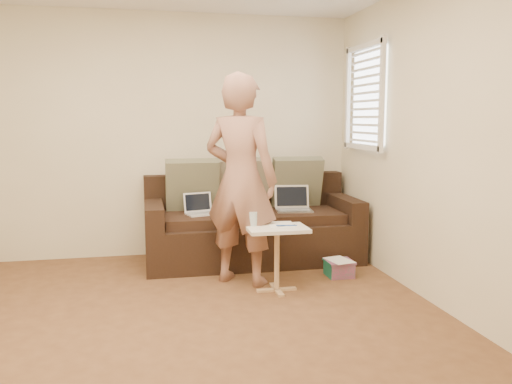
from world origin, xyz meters
TOP-DOWN VIEW (x-y plane):
  - floor at (0.00, 0.00)m, footprint 4.50×4.50m
  - wall_back at (0.00, 2.25)m, footprint 4.00×0.00m
  - wall_front at (0.00, -2.25)m, footprint 4.00×0.00m
  - wall_right at (2.00, 0.00)m, footprint 0.00×4.50m
  - window_blinds at (1.95, 1.50)m, footprint 0.12×0.88m
  - sofa at (0.84, 1.77)m, footprint 2.20×0.95m
  - pillow_left at (0.24, 1.97)m, footprint 0.55×0.29m
  - pillow_mid at (0.79, 2.01)m, footprint 0.55×0.27m
  - pillow_right at (1.39, 2.01)m, footprint 0.55×0.28m
  - laptop_silver at (1.28, 1.72)m, footprint 0.40×0.31m
  - laptop_white at (0.30, 1.72)m, footprint 0.34×0.29m
  - person at (0.59, 1.05)m, footprint 0.83×0.78m
  - side_table at (0.84, 0.74)m, footprint 0.51×0.36m
  - drinking_glass at (0.65, 0.84)m, footprint 0.07×0.07m
  - scissors at (0.93, 0.74)m, footprint 0.20×0.16m
  - paper_on_table at (0.90, 0.82)m, footprint 0.25×0.33m
  - striped_box at (1.53, 1.04)m, footprint 0.25×0.25m

SIDE VIEW (x-z plane):
  - floor at x=0.00m, z-range 0.00..0.00m
  - striped_box at x=1.53m, z-range 0.00..0.16m
  - side_table at x=0.84m, z-range 0.00..0.57m
  - sofa at x=0.84m, z-range 0.00..0.85m
  - laptop_silver at x=1.28m, z-range 0.40..0.64m
  - laptop_white at x=0.30m, z-range 0.41..0.63m
  - paper_on_table at x=0.90m, z-range 0.57..0.57m
  - scissors at x=0.93m, z-range 0.57..0.58m
  - drinking_glass at x=0.65m, z-range 0.57..0.69m
  - pillow_left at x=0.24m, z-range 0.51..1.07m
  - pillow_mid at x=0.79m, z-range 0.51..1.07m
  - pillow_right at x=1.39m, z-range 0.51..1.07m
  - person at x=0.59m, z-range 0.00..1.89m
  - wall_back at x=0.00m, z-range -0.70..3.30m
  - wall_front at x=0.00m, z-range -0.70..3.30m
  - wall_right at x=2.00m, z-range -0.95..3.55m
  - window_blinds at x=1.95m, z-range 1.16..2.24m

